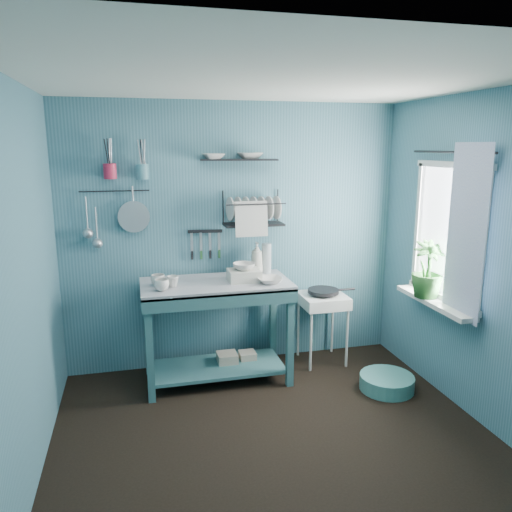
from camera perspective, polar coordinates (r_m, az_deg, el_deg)
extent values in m
plane|color=black|center=(3.85, 2.47, -20.58)|extent=(3.20, 3.20, 0.00)
plane|color=silver|center=(3.25, 2.91, 19.56)|extent=(3.20, 3.20, 0.00)
plane|color=#3A6777|center=(4.76, -2.46, 2.20)|extent=(3.20, 0.00, 3.20)
plane|color=#3A6777|center=(2.03, 15.12, -12.78)|extent=(3.20, 0.00, 3.20)
plane|color=#3A6777|center=(3.27, -25.33, -3.78)|extent=(0.00, 3.00, 3.00)
plane|color=#3A6777|center=(4.08, 24.77, -0.69)|extent=(0.00, 3.00, 3.00)
cube|color=#2F5F63|center=(4.56, -4.50, -8.59)|extent=(1.33, 0.70, 0.93)
imported|color=beige|center=(4.20, -10.74, -3.28)|extent=(0.12, 0.12, 0.10)
imported|color=beige|center=(4.30, -9.49, -2.88)|extent=(0.14, 0.14, 0.09)
imported|color=beige|center=(4.35, -11.13, -2.73)|extent=(0.17, 0.17, 0.10)
cube|color=#BAB8AA|center=(4.42, -1.37, -2.22)|extent=(0.28, 0.22, 0.10)
imported|color=beige|center=(4.40, -1.37, -1.21)|extent=(0.20, 0.19, 0.06)
imported|color=#BAB8AA|center=(4.65, 0.08, -0.23)|extent=(0.11, 0.12, 0.30)
cylinder|color=#9FACB1|center=(4.69, 1.21, -0.23)|extent=(0.09, 0.09, 0.28)
imported|color=beige|center=(4.36, 1.58, -2.78)|extent=(0.22, 0.22, 0.05)
cube|color=silver|center=(5.00, 7.57, -8.18)|extent=(0.44, 0.44, 0.69)
cylinder|color=black|center=(4.88, 7.70, -3.99)|extent=(0.30, 0.30, 0.03)
cube|color=black|center=(4.67, -5.84, 2.83)|extent=(0.32, 0.05, 0.03)
cube|color=black|center=(4.62, -0.29, 5.48)|extent=(0.55, 0.24, 0.32)
cube|color=black|center=(4.59, -1.96, 10.94)|extent=(0.72, 0.28, 0.02)
imported|color=beige|center=(4.55, -4.88, 11.77)|extent=(0.22, 0.22, 0.05)
imported|color=beige|center=(4.61, -0.68, 11.93)|extent=(0.23, 0.23, 0.06)
cylinder|color=#AE203D|center=(4.52, -16.35, 9.28)|extent=(0.11, 0.11, 0.13)
cylinder|color=teal|center=(4.52, -12.85, 9.38)|extent=(0.11, 0.11, 0.13)
cylinder|color=#ADAFB5|center=(4.58, -13.79, 4.37)|extent=(0.28, 0.03, 0.28)
cylinder|color=#ADAFB5|center=(4.60, -18.79, 4.58)|extent=(0.01, 0.01, 0.30)
cylinder|color=#ADAFB5|center=(4.61, -17.79, 3.50)|extent=(0.01, 0.01, 0.30)
cylinder|color=black|center=(4.58, -15.86, 7.15)|extent=(0.60, 0.01, 0.01)
plane|color=white|center=(4.39, 21.18, 2.49)|extent=(0.00, 1.10, 1.10)
cube|color=silver|center=(4.48, 19.69, -4.99)|extent=(0.16, 0.95, 0.04)
plane|color=silver|center=(4.11, 22.86, 2.42)|extent=(0.00, 1.35, 1.35)
cylinder|color=black|center=(4.31, 21.37, 11.00)|extent=(0.02, 1.05, 0.02)
imported|color=#255A24|center=(4.48, 19.03, -1.45)|extent=(0.30, 0.30, 0.49)
cube|color=gray|center=(4.75, -3.31, -12.26)|extent=(0.18, 0.18, 0.22)
cube|color=gray|center=(4.82, -0.99, -12.00)|extent=(0.15, 0.15, 0.20)
cylinder|color=teal|center=(4.66, 14.72, -13.80)|extent=(0.47, 0.47, 0.13)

